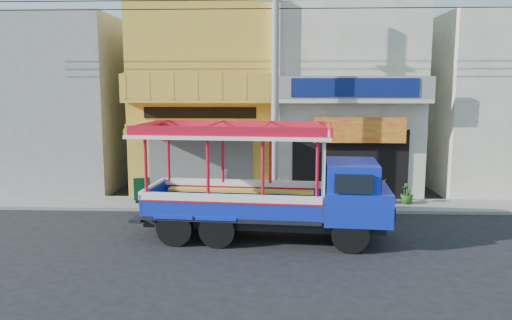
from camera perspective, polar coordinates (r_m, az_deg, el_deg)
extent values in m
plane|color=black|center=(15.55, 5.80, -8.82)|extent=(90.00, 90.00, 0.00)
cube|color=slate|center=(19.39, 5.10, -5.13)|extent=(30.00, 2.00, 0.12)
cube|color=gold|center=(23.03, -5.30, 6.92)|extent=(6.00, 6.00, 8.00)
cube|color=#595B5E|center=(20.29, -6.33, -0.68)|extent=(4.20, 0.10, 2.60)
cube|color=orange|center=(19.38, -6.74, 3.80)|extent=(5.20, 1.50, 0.31)
cube|color=gold|center=(19.72, -6.60, 6.79)|extent=(6.00, 0.70, 0.18)
cube|color=gold|center=(19.41, -6.77, 8.39)|extent=(6.00, 0.12, 0.95)
cube|color=black|center=(20.05, -6.44, 5.39)|extent=(4.50, 0.04, 0.45)
cube|color=#BEB69C|center=(23.29, -5.44, 17.10)|extent=(6.00, 6.00, 0.24)
cube|color=#BEB69C|center=(23.02, 9.78, 6.83)|extent=(6.00, 6.00, 8.00)
cube|color=black|center=(20.26, 10.69, -0.50)|extent=(4.60, 0.12, 2.80)
cube|color=yellow|center=(19.86, 11.77, 3.36)|extent=(3.60, 0.05, 1.00)
cube|color=#BEB69C|center=(19.70, 11.03, 6.69)|extent=(6.00, 0.70, 0.18)
cube|color=gray|center=(19.39, 11.20, 8.14)|extent=(6.00, 0.12, 0.85)
cube|color=navy|center=(19.33, 11.24, 8.14)|extent=(4.80, 0.06, 0.70)
cube|color=gray|center=(23.28, 10.05, 17.02)|extent=(6.00, 6.00, 0.24)
cube|color=#BEB69C|center=(19.68, 2.21, 6.69)|extent=(0.35, 0.30, 8.00)
cube|color=gray|center=(24.95, -21.53, 6.03)|extent=(6.00, 6.00, 7.60)
cube|color=#BEB69C|center=(24.90, 26.04, 5.76)|extent=(6.00, 6.00, 7.60)
cylinder|color=gray|center=(18.12, 2.20, 8.12)|extent=(0.26, 0.26, 9.00)
cube|color=gray|center=(18.37, 2.26, 17.84)|extent=(1.20, 0.12, 0.12)
cylinder|color=black|center=(18.34, 5.52, 16.87)|extent=(28.00, 0.04, 0.04)
cylinder|color=black|center=(14.23, 10.72, -8.37)|extent=(1.07, 0.38, 1.04)
cylinder|color=black|center=(16.14, 10.30, -6.34)|extent=(1.07, 0.38, 1.04)
cylinder|color=black|center=(14.48, -4.44, -7.95)|extent=(1.07, 0.38, 1.04)
cylinder|color=black|center=(16.36, -3.03, -6.01)|extent=(1.07, 0.38, 1.04)
cylinder|color=black|center=(14.78, -9.25, -7.69)|extent=(1.07, 0.38, 1.04)
cylinder|color=black|center=(16.62, -7.31, -5.83)|extent=(1.07, 0.38, 1.04)
cube|color=black|center=(15.21, 0.98, -6.71)|extent=(7.14, 2.31, 0.29)
cube|color=#132CD2|center=(15.03, 11.36, -4.81)|extent=(2.07, 2.45, 0.94)
cube|color=#132CD2|center=(14.85, 10.85, -1.66)|extent=(1.64, 2.23, 0.78)
cube|color=black|center=(14.92, 13.65, -1.90)|extent=(0.22, 1.84, 0.57)
cube|color=black|center=(15.27, -2.25, -5.84)|extent=(5.34, 2.73, 0.13)
cube|color=#132CD2|center=(14.12, -3.00, -5.51)|extent=(5.16, 0.52, 0.63)
cube|color=white|center=(14.06, -3.01, -4.39)|extent=(5.16, 0.53, 0.23)
cube|color=#132CD2|center=(16.25, -1.62, -3.64)|extent=(5.16, 0.52, 0.63)
cube|color=white|center=(16.19, -1.62, -2.66)|extent=(5.16, 0.53, 0.23)
cylinder|color=red|center=(14.54, -12.48, -0.67)|extent=(0.10, 0.10, 1.67)
cylinder|color=red|center=(16.58, -9.97, 0.51)|extent=(0.10, 0.10, 1.67)
cube|color=white|center=(14.82, 7.71, -1.71)|extent=(0.26, 2.11, 2.35)
cube|color=white|center=(14.88, -2.70, 2.97)|extent=(5.99, 3.04, 0.10)
cube|color=red|center=(14.87, -2.71, 3.69)|extent=(5.77, 2.92, 0.27)
cube|color=black|center=(19.99, -12.86, -4.58)|extent=(0.59, 0.43, 0.10)
cube|color=#0C4521|center=(19.89, -12.91, -3.23)|extent=(0.62, 0.26, 0.87)
imported|color=#214D16|center=(19.76, 13.39, -3.49)|extent=(1.10, 1.12, 0.95)
imported|color=#214D16|center=(18.97, 11.49, -3.63)|extent=(0.80, 0.78, 1.14)
imported|color=#214D16|center=(20.02, 16.86, -3.58)|extent=(0.61, 0.61, 0.87)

